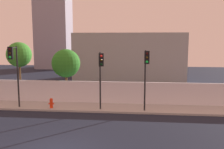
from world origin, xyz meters
TOP-DOWN VIEW (x-y plane):
  - sidewalk at (0.00, 8.20)m, footprint 36.00×2.40m
  - perimeter_wall at (0.00, 9.49)m, footprint 36.00×0.18m
  - traffic_light_left at (1.29, 6.77)m, footprint 0.53×1.65m
  - traffic_light_center at (4.50, 6.96)m, footprint 0.35×1.32m
  - traffic_light_right at (-5.23, 6.88)m, footprint 0.38×1.49m
  - fire_hydrant at (-2.70, 7.52)m, footprint 0.44×0.26m
  - roadside_tree_leftmost at (-6.74, 10.87)m, footprint 2.24×2.24m
  - roadside_tree_midleft at (-2.43, 10.87)m, footprint 2.52×2.52m
  - low_building_distant at (2.76, 23.49)m, footprint 14.45×6.00m
  - tower_on_skyline at (-11.73, 35.49)m, footprint 6.03×5.00m

SIDE VIEW (x-z plane):
  - sidewalk at x=0.00m, z-range 0.00..0.15m
  - fire_hydrant at x=-2.70m, z-range 0.18..0.94m
  - perimeter_wall at x=0.00m, z-range 0.15..1.95m
  - low_building_distant at x=2.76m, z-range 0.00..6.23m
  - roadside_tree_midleft at x=-2.43m, z-range 1.01..5.57m
  - traffic_light_left at x=1.29m, z-range 1.17..5.49m
  - traffic_light_center at x=4.50m, z-range 1.19..5.67m
  - traffic_light_right at x=-5.23m, z-range 1.24..5.98m
  - roadside_tree_leftmost at x=-6.74m, z-range 1.44..6.61m
  - tower_on_skyline at x=-11.73m, z-range 0.00..22.26m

